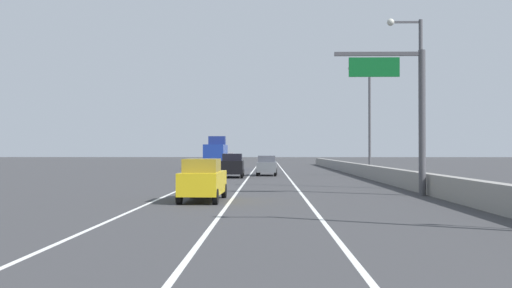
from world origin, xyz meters
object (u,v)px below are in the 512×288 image
lamp_post_right_second (417,91)px  lamp_post_right_third (367,113)px  car_gray_1 (267,166)px  box_truck (216,154)px  car_white_4 (229,159)px  overhead_sign_gantry (408,104)px  car_yellow_2 (203,180)px  car_silver_3 (228,160)px  car_black_0 (233,166)px

lamp_post_right_second → lamp_post_right_third: (0.32, 20.12, 0.00)m
car_gray_1 → box_truck: box_truck is taller
lamp_post_right_second → car_white_4: lamp_post_right_second is taller
overhead_sign_gantry → car_yellow_2: bearing=-160.5°
overhead_sign_gantry → car_yellow_2: (-10.16, -3.59, -3.76)m
car_white_4 → box_truck: size_ratio=0.51×
car_yellow_2 → lamp_post_right_second: bearing=36.5°
lamp_post_right_second → car_gray_1: size_ratio=2.33×
lamp_post_right_third → box_truck: size_ratio=1.14×
overhead_sign_gantry → lamp_post_right_second: bearing=71.5°
car_silver_3 → box_truck: box_truck is taller
lamp_post_right_second → car_white_4: bearing=103.8°
overhead_sign_gantry → lamp_post_right_third: 25.44m
overhead_sign_gantry → car_white_4: bearing=101.4°
car_black_0 → car_yellow_2: 24.73m
overhead_sign_gantry → car_white_4: size_ratio=1.62×
lamp_post_right_third → car_yellow_2: bearing=-112.9°
box_truck → overhead_sign_gantry: bearing=-72.8°
lamp_post_right_second → car_silver_3: 56.97m
lamp_post_right_third → car_white_4: 45.17m
lamp_post_right_third → car_black_0: bearing=-161.2°
car_yellow_2 → lamp_post_right_third: bearing=67.1°
overhead_sign_gantry → car_silver_3: bearing=102.4°
car_black_0 → box_truck: (-3.42, 23.02, 0.88)m
car_black_0 → lamp_post_right_second: bearing=-53.0°
car_black_0 → car_white_4: size_ratio=1.04×
lamp_post_right_third → box_truck: bearing=129.9°
overhead_sign_gantry → lamp_post_right_second: 5.62m
car_black_0 → car_yellow_2: size_ratio=1.02×
car_black_0 → car_silver_3: car_black_0 is taller
car_black_0 → car_white_4: (-3.32, 46.29, 0.01)m
overhead_sign_gantry → car_silver_3: overhead_sign_gantry is taller
overhead_sign_gantry → lamp_post_right_second: lamp_post_right_second is taller
car_silver_3 → overhead_sign_gantry: bearing=-77.6°
overhead_sign_gantry → lamp_post_right_third: (2.07, 25.33, 1.16)m
lamp_post_right_second → car_yellow_2: bearing=-143.5°
overhead_sign_gantry → car_silver_3: size_ratio=1.78×
car_silver_3 → car_white_4: size_ratio=0.91×
car_black_0 → car_white_4: bearing=94.1°
lamp_post_right_second → car_black_0: size_ratio=2.13×
car_gray_1 → overhead_sign_gantry: bearing=-73.9°
car_gray_1 → car_white_4: size_ratio=0.95×
overhead_sign_gantry → box_truck: 46.31m
lamp_post_right_third → car_silver_3: (-15.23, 34.65, -4.91)m
box_truck → car_black_0: bearing=-81.6°
lamp_post_right_second → car_white_4: (-15.32, 62.22, -4.84)m
car_black_0 → car_gray_1: (2.97, 4.08, -0.10)m
lamp_post_right_second → car_gray_1: lamp_post_right_second is taller
car_gray_1 → car_white_4: bearing=98.5°
car_yellow_2 → car_silver_3: bearing=92.7°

